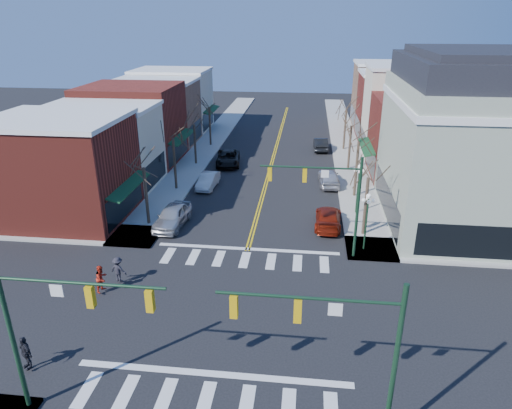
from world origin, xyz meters
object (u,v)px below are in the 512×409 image
(car_left_near, at_px, (173,216))
(pedestrian_dark_b, at_px, (118,269))
(car_left_far, at_px, (228,158))
(car_right_mid, at_px, (329,177))
(car_right_far, at_px, (321,144))
(pedestrian_dark_a, at_px, (25,352))
(car_left_mid, at_px, (208,181))
(pedestrian_red_b, at_px, (102,278))
(victorian_corner, at_px, (475,141))
(lamppost_corner, at_px, (367,212))
(lamppost_midblock, at_px, (358,181))
(car_right_near, at_px, (328,218))

(car_left_near, bearing_deg, pedestrian_dark_b, -91.77)
(car_left_far, distance_m, car_right_mid, 12.23)
(car_right_far, bearing_deg, pedestrian_dark_a, 67.74)
(car_left_mid, height_order, car_right_mid, car_right_mid)
(car_left_mid, relative_size, pedestrian_red_b, 2.49)
(victorian_corner, xyz_separation_m, pedestrian_red_b, (-24.41, -13.23, -5.66))
(pedestrian_red_b, xyz_separation_m, pedestrian_dark_a, (-0.76, -6.59, 0.02))
(lamppost_corner, bearing_deg, lamppost_midblock, 90.00)
(car_left_near, bearing_deg, pedestrian_red_b, -94.28)
(car_right_mid, distance_m, pedestrian_dark_a, 30.99)
(car_left_near, xyz_separation_m, car_right_far, (11.94, 23.64, -0.08))
(car_left_mid, bearing_deg, lamppost_midblock, -16.66)
(car_left_far, bearing_deg, pedestrian_dark_b, -103.40)
(car_left_near, bearing_deg, lamppost_corner, -4.99)
(lamppost_corner, height_order, car_left_far, lamppost_corner)
(car_right_near, height_order, pedestrian_dark_b, pedestrian_dark_b)
(car_left_far, distance_m, pedestrian_red_b, 26.23)
(victorian_corner, distance_m, pedestrian_dark_a, 32.53)
(victorian_corner, xyz_separation_m, pedestrian_dark_a, (-25.17, -19.82, -5.64))
(lamppost_corner, xyz_separation_m, car_right_near, (-2.40, 3.82, -2.25))
(car_left_far, relative_size, pedestrian_dark_b, 3.31)
(lamppost_midblock, relative_size, car_left_near, 0.87)
(pedestrian_dark_a, bearing_deg, car_left_mid, 113.91)
(car_right_mid, bearing_deg, pedestrian_dark_a, 57.73)
(car_right_near, distance_m, car_right_mid, 9.57)
(lamppost_corner, bearing_deg, pedestrian_red_b, -155.83)
(car_left_mid, bearing_deg, lamppost_corner, -36.75)
(pedestrian_red_b, distance_m, pedestrian_dark_a, 6.63)
(car_right_near, bearing_deg, lamppost_corner, 125.01)
(lamppost_corner, distance_m, car_right_far, 26.33)
(lamppost_midblock, xyz_separation_m, car_left_far, (-13.00, 12.31, -2.20))
(victorian_corner, xyz_separation_m, car_right_mid, (-10.34, 7.39, -5.85))
(lamppost_corner, bearing_deg, victorian_corner, 35.86)
(victorian_corner, xyz_separation_m, lamppost_corner, (-8.30, -6.00, -3.70))
(car_right_near, distance_m, pedestrian_dark_b, 16.46)
(pedestrian_red_b, bearing_deg, pedestrian_dark_a, -171.69)
(victorian_corner, distance_m, car_left_mid, 23.41)
(car_right_near, distance_m, pedestrian_dark_a, 22.82)
(car_right_mid, bearing_deg, car_right_far, -90.93)
(car_left_far, bearing_deg, car_right_near, -62.28)
(victorian_corner, height_order, car_left_near, victorian_corner)
(car_left_mid, bearing_deg, car_right_near, -30.83)
(car_left_mid, distance_m, car_right_mid, 11.81)
(victorian_corner, relative_size, pedestrian_dark_a, 8.26)
(pedestrian_dark_b, bearing_deg, car_right_mid, -110.62)
(car_right_near, height_order, pedestrian_red_b, pedestrian_red_b)
(lamppost_midblock, bearing_deg, lamppost_corner, -90.00)
(lamppost_midblock, distance_m, pedestrian_dark_a, 26.48)
(lamppost_midblock, distance_m, pedestrian_red_b, 21.26)
(car_right_mid, bearing_deg, pedestrian_red_b, 52.01)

